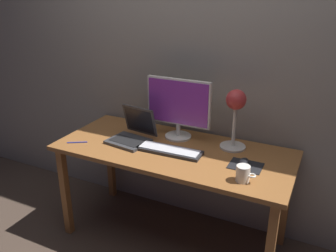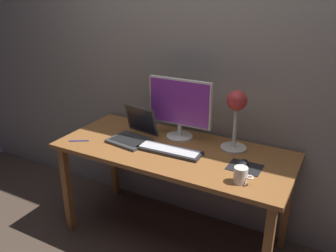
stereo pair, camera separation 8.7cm
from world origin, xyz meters
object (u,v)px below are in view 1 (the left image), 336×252
at_px(monitor, 178,106).
at_px(desk_lamp, 235,108).
at_px(coffee_mug, 243,174).
at_px(keyboard_main, 169,150).
at_px(laptop, 134,131).
at_px(mouse, 244,162).
at_px(pen, 77,142).

bearing_deg(monitor, desk_lamp, 0.45).
relative_size(monitor, coffee_mug, 4.18).
bearing_deg(coffee_mug, keyboard_main, 163.96).
height_order(monitor, coffee_mug, monitor).
xyz_separation_m(keyboard_main, desk_lamp, (0.36, 0.25, 0.27)).
xyz_separation_m(laptop, mouse, (0.80, -0.03, -0.04)).
xyz_separation_m(laptop, pen, (-0.33, -0.22, -0.06)).
height_order(laptop, coffee_mug, laptop).
relative_size(laptop, desk_lamp, 0.76).
relative_size(laptop, pen, 2.22).
bearing_deg(coffee_mug, monitor, 145.58).
relative_size(keyboard_main, pen, 3.17).
xyz_separation_m(desk_lamp, pen, (-1.00, -0.40, -0.28)).
distance_m(laptop, coffee_mug, 0.88).
bearing_deg(desk_lamp, mouse, -57.55).
bearing_deg(desk_lamp, coffee_mug, -66.32).
bearing_deg(desk_lamp, laptop, -165.01).
bearing_deg(pen, desk_lamp, 21.90).
distance_m(monitor, laptop, 0.37).
bearing_deg(pen, keyboard_main, 13.42).
xyz_separation_m(monitor, laptop, (-0.27, -0.18, -0.18)).
distance_m(monitor, desk_lamp, 0.41).
relative_size(monitor, desk_lamp, 1.16).
bearing_deg(mouse, keyboard_main, -174.87).
relative_size(monitor, laptop, 1.53).
bearing_deg(mouse, pen, -170.10).
distance_m(keyboard_main, coffee_mug, 0.56).
bearing_deg(pen, laptop, 34.07).
bearing_deg(laptop, pen, -145.93).
relative_size(monitor, keyboard_main, 1.07).
bearing_deg(keyboard_main, monitor, 101.25).
distance_m(coffee_mug, pen, 1.18).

